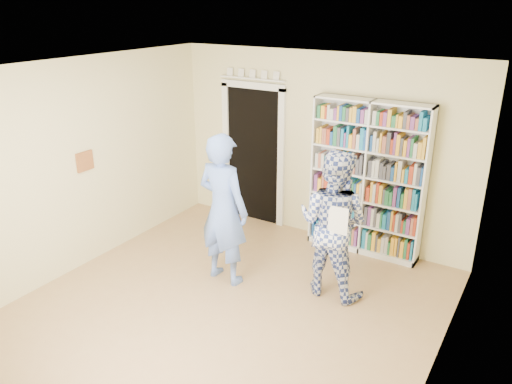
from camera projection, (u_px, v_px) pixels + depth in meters
floor at (221, 315)px, 5.65m from camera, size 5.00×5.00×0.00m
ceiling at (213, 72)px, 4.67m from camera, size 5.00×5.00×0.00m
wall_back at (319, 148)px, 7.15m from camera, size 4.50×0.00×4.50m
wall_left at (72, 169)px, 6.26m from camera, size 0.00×5.00×5.00m
wall_right at (441, 261)px, 4.06m from camera, size 0.00×5.00×5.00m
bookshelf at (367, 178)px, 6.73m from camera, size 1.56×0.29×2.14m
doorway at (253, 148)px, 7.73m from camera, size 1.10×0.08×2.43m
wall_art at (85, 161)px, 6.39m from camera, size 0.03×0.25×0.25m
man_blue at (223, 210)px, 6.05m from camera, size 0.73×0.51×1.91m
man_plaid at (333, 224)px, 5.81m from camera, size 0.91×0.72×1.80m
paper_sheet at (338, 221)px, 5.45m from camera, size 0.23×0.02×0.32m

